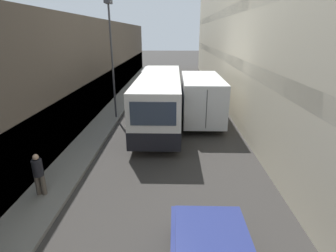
{
  "coord_description": "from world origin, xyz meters",
  "views": [
    {
      "loc": [
        0.2,
        0.26,
        5.63
      ],
      "look_at": [
        -0.08,
        11.51,
        1.6
      ],
      "focal_mm": 28.0,
      "sensor_mm": 36.0,
      "label": 1
    }
  ],
  "objects_px": {
    "pedestrian": "(38,173)",
    "street_lamp": "(111,40)",
    "box_truck": "(200,95)",
    "panel_van": "(152,77)",
    "bus": "(160,99)"
  },
  "relations": [
    {
      "from": "box_truck",
      "to": "panel_van",
      "type": "xyz_separation_m",
      "value": [
        -4.15,
        10.59,
        -0.49
      ]
    },
    {
      "from": "pedestrian",
      "to": "street_lamp",
      "type": "bearing_deg",
      "value": 85.53
    },
    {
      "from": "bus",
      "to": "pedestrian",
      "type": "height_order",
      "value": "bus"
    },
    {
      "from": "street_lamp",
      "to": "bus",
      "type": "bearing_deg",
      "value": -17.14
    },
    {
      "from": "box_truck",
      "to": "panel_van",
      "type": "relative_size",
      "value": 1.77
    },
    {
      "from": "bus",
      "to": "street_lamp",
      "type": "relative_size",
      "value": 1.41
    },
    {
      "from": "box_truck",
      "to": "street_lamp",
      "type": "distance_m",
      "value": 6.81
    },
    {
      "from": "bus",
      "to": "pedestrian",
      "type": "distance_m",
      "value": 9.1
    },
    {
      "from": "panel_van",
      "to": "street_lamp",
      "type": "distance_m",
      "value": 11.98
    },
    {
      "from": "bus",
      "to": "pedestrian",
      "type": "relative_size",
      "value": 6.61
    },
    {
      "from": "bus",
      "to": "panel_van",
      "type": "xyz_separation_m",
      "value": [
        -1.47,
        12.1,
        -0.54
      ]
    },
    {
      "from": "bus",
      "to": "box_truck",
      "type": "distance_m",
      "value": 3.08
    },
    {
      "from": "bus",
      "to": "pedestrian",
      "type": "xyz_separation_m",
      "value": [
        -3.79,
        -8.25,
        -0.66
      ]
    },
    {
      "from": "pedestrian",
      "to": "street_lamp",
      "type": "relative_size",
      "value": 0.21
    },
    {
      "from": "box_truck",
      "to": "pedestrian",
      "type": "height_order",
      "value": "box_truck"
    }
  ]
}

